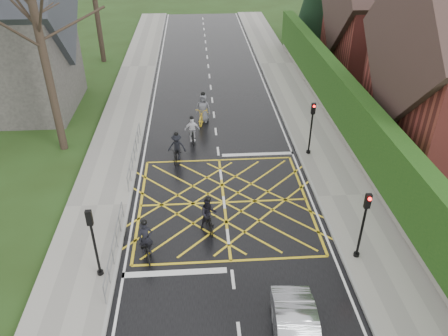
{
  "coord_description": "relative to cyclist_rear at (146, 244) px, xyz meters",
  "views": [
    {
      "loc": [
        -1.17,
        -16.96,
        12.56
      ],
      "look_at": [
        0.07,
        1.06,
        1.3
      ],
      "focal_mm": 35.0,
      "sensor_mm": 36.0,
      "label": 1
    }
  ],
  "objects": [
    {
      "name": "railing_north",
      "position": [
        -1.24,
        7.35,
        0.22
      ],
      "size": [
        0.05,
        6.04,
        1.03
      ],
      "color": "slate",
      "rests_on": "ground"
    },
    {
      "name": "tree_near",
      "position": [
        -5.59,
        9.35,
        7.35
      ],
      "size": [
        9.24,
        9.24,
        11.44
      ],
      "color": "black",
      "rests_on": "ground"
    },
    {
      "name": "traffic_light_se",
      "position": [
        8.51,
        -0.85,
        1.1
      ],
      "size": [
        0.24,
        0.31,
        3.21
      ],
      "rotation": [
        0.0,
        0.0,
        3.14
      ],
      "color": "black",
      "rests_on": "ground"
    },
    {
      "name": "cyclist_mid",
      "position": [
        1.08,
        7.61,
        0.05
      ],
      "size": [
        1.08,
        1.81,
        1.69
      ],
      "rotation": [
        0.0,
        0.0,
        -0.14
      ],
      "color": "black",
      "rests_on": "ground"
    },
    {
      "name": "cyclist_lead",
      "position": [
        2.69,
        12.33,
        0.15
      ],
      "size": [
        1.24,
        2.24,
        2.06
      ],
      "rotation": [
        0.0,
        0.0,
        -0.25
      ],
      "color": "gold",
      "rests_on": "ground"
    },
    {
      "name": "traffic_light_ne",
      "position": [
        8.51,
        7.55,
        1.1
      ],
      "size": [
        0.24,
        0.31,
        3.21
      ],
      "rotation": [
        0.0,
        0.0,
        3.14
      ],
      "color": "black",
      "rests_on": "ground"
    },
    {
      "name": "hedge",
      "position": [
        11.16,
        9.35,
        1.54
      ],
      "size": [
        0.9,
        38.0,
        2.8
      ],
      "primitive_type": "cube",
      "color": "#13370F",
      "rests_on": "stone_wall"
    },
    {
      "name": "house_far",
      "position": [
        18.16,
        21.35,
        3.8
      ],
      "size": [
        9.8,
        8.8,
        10.3
      ],
      "color": "maroon",
      "rests_on": "ground"
    },
    {
      "name": "sidewalk_right",
      "position": [
        9.41,
        3.35,
        -0.49
      ],
      "size": [
        3.0,
        80.0,
        0.15
      ],
      "primitive_type": "cube",
      "color": "gray",
      "rests_on": "ground"
    },
    {
      "name": "cyclist_back",
      "position": [
        2.6,
        1.47,
        0.08
      ],
      "size": [
        0.85,
        1.75,
        1.7
      ],
      "rotation": [
        0.0,
        0.0,
        0.18
      ],
      "color": "black",
      "rests_on": "ground"
    },
    {
      "name": "traffic_light_sw",
      "position": [
        -1.69,
        -1.14,
        1.1
      ],
      "size": [
        0.24,
        0.31,
        3.21
      ],
      "color": "black",
      "rests_on": "ground"
    },
    {
      "name": "railing_south",
      "position": [
        -1.24,
        -0.15,
        0.22
      ],
      "size": [
        0.05,
        5.04,
        1.03
      ],
      "color": "slate",
      "rests_on": "ground"
    },
    {
      "name": "church",
      "position": [
        -10.13,
        15.35,
        4.36
      ],
      "size": [
        8.8,
        7.8,
        11.0
      ],
      "color": "#2D2B28",
      "rests_on": "ground"
    },
    {
      "name": "cyclist_rear",
      "position": [
        0.0,
        0.0,
        0.0
      ],
      "size": [
        1.03,
        1.89,
        1.74
      ],
      "rotation": [
        0.0,
        0.0,
        0.24
      ],
      "color": "black",
      "rests_on": "ground"
    },
    {
      "name": "cyclist_front",
      "position": [
        1.94,
        9.72,
        0.04
      ],
      "size": [
        0.91,
        1.67,
        1.63
      ],
      "rotation": [
        0.0,
        0.0,
        0.11
      ],
      "color": "black",
      "rests_on": "ground"
    },
    {
      "name": "road",
      "position": [
        3.41,
        3.35,
        -0.56
      ],
      "size": [
        9.0,
        80.0,
        0.01
      ],
      "primitive_type": "cube",
      "color": "black",
      "rests_on": "ground"
    },
    {
      "name": "ground",
      "position": [
        3.41,
        3.35,
        -0.56
      ],
      "size": [
        120.0,
        120.0,
        0.0
      ],
      "primitive_type": "plane",
      "color": "#1E3010",
      "rests_on": "ground"
    },
    {
      "name": "stone_wall",
      "position": [
        11.16,
        9.35,
        -0.21
      ],
      "size": [
        0.5,
        38.0,
        0.7
      ],
      "primitive_type": "cube",
      "color": "slate",
      "rests_on": "ground"
    },
    {
      "name": "sidewalk_left",
      "position": [
        -2.59,
        3.35,
        -0.49
      ],
      "size": [
        3.0,
        80.0,
        0.15
      ],
      "primitive_type": "cube",
      "color": "gray",
      "rests_on": "ground"
    }
  ]
}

